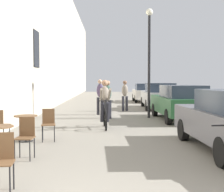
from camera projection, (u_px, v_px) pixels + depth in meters
building_facade_left at (39, 22)px, 16.29m from camera, size 0.54×68.00×9.61m
cafe_chair_near_toward_street at (1, 158)px, 4.65m from camera, size 0.43×0.43×0.89m
cafe_chair_mid_toward_wall at (26, 135)px, 6.64m from camera, size 0.40×0.40×0.89m
cafe_table_far at (26, 123)px, 8.54m from camera, size 0.64×0.64×0.72m
cafe_chair_far_toward_street at (0, 123)px, 8.45m from camera, size 0.45×0.45×0.89m
cafe_chair_far_toward_wall at (48, 122)px, 8.63m from camera, size 0.44×0.44×0.89m
cyclist_on_bicycle at (105, 105)px, 11.00m from camera, size 0.52×1.76×1.74m
pedestrian_near at (108, 97)px, 13.56m from camera, size 0.37×0.28×1.69m
pedestrian_mid at (100, 95)px, 15.15m from camera, size 0.38×0.30×1.74m
pedestrian_far at (125, 94)px, 16.95m from camera, size 0.36×0.27×1.69m
street_lamp at (149, 49)px, 13.84m from camera, size 0.32×0.32×4.90m
parked_car_second at (180, 102)px, 13.09m from camera, size 1.87×4.25×1.49m
parked_car_third at (159, 95)px, 18.52m from camera, size 1.94×4.38×1.54m
parked_car_fourth at (145, 92)px, 24.36m from camera, size 1.82×4.14×1.46m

